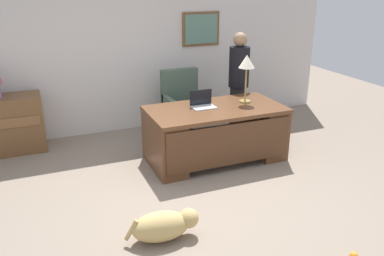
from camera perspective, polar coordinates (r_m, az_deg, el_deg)
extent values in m
plane|color=gray|center=(4.86, 0.62, -9.57)|extent=(12.00, 12.00, 0.00)
cube|color=silver|center=(6.77, -8.11, 11.09)|extent=(7.00, 0.12, 2.70)
cube|color=brown|center=(7.03, 1.25, 13.70)|extent=(0.66, 0.03, 0.56)
cube|color=slate|center=(7.01, 1.32, 13.68)|extent=(0.58, 0.01, 0.48)
cube|color=brown|center=(5.55, 3.33, 2.62)|extent=(1.86, 0.97, 0.05)
cube|color=brown|center=(5.42, -3.91, -2.14)|extent=(0.36, 0.91, 0.71)
cube|color=brown|center=(6.02, 9.70, -0.02)|extent=(0.36, 0.91, 0.71)
cube|color=#4E2F1C|center=(5.29, 5.37, -2.35)|extent=(1.76, 0.04, 0.57)
cube|color=#475B4C|center=(6.45, -1.00, 1.83)|extent=(0.60, 0.58, 0.18)
cylinder|color=black|center=(6.52, -0.99, -0.08)|extent=(0.10, 0.10, 0.28)
cylinder|color=black|center=(6.57, -0.98, -1.02)|extent=(0.52, 0.52, 0.05)
cube|color=#475B4C|center=(6.55, -1.79, 5.71)|extent=(0.60, 0.12, 0.60)
cube|color=#475B4C|center=(6.30, -3.22, 3.26)|extent=(0.08, 0.50, 0.22)
cube|color=#475B4C|center=(6.48, 1.13, 3.79)|extent=(0.08, 0.50, 0.22)
cylinder|color=#262323|center=(6.67, 6.37, 2.55)|extent=(0.26, 0.26, 0.78)
cylinder|color=black|center=(6.49, 6.62, 8.51)|extent=(0.32, 0.32, 0.63)
sphere|color=#997656|center=(6.41, 6.78, 12.22)|extent=(0.22, 0.22, 0.22)
ellipsoid|color=tan|center=(4.09, -4.42, -13.60)|extent=(0.60, 0.35, 0.30)
sphere|color=tan|center=(4.13, -0.47, -12.51)|extent=(0.20, 0.20, 0.20)
cylinder|color=tan|center=(4.04, -8.51, -13.93)|extent=(0.15, 0.06, 0.21)
cube|color=#B2B5BA|center=(5.52, 1.65, 2.91)|extent=(0.32, 0.22, 0.01)
cube|color=black|center=(5.58, 1.23, 4.32)|extent=(0.32, 0.01, 0.21)
cylinder|color=#9E8447|center=(5.82, 7.42, 3.73)|extent=(0.16, 0.16, 0.02)
cylinder|color=#9E8447|center=(5.76, 7.53, 6.08)|extent=(0.02, 0.02, 0.47)
cone|color=silver|center=(5.69, 7.68, 9.24)|extent=(0.22, 0.22, 0.18)
sphere|color=orange|center=(4.17, 21.73, -16.31)|extent=(0.08, 0.08, 0.08)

